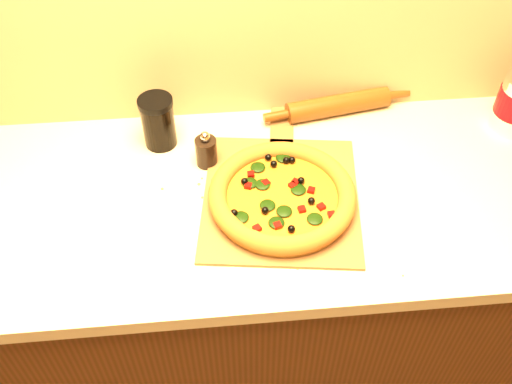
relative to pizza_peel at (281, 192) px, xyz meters
name	(u,v)px	position (x,y,z in m)	size (l,w,h in m)	color
cabinet	(229,299)	(-0.14, 0.00, -0.47)	(2.80, 0.65, 0.86)	#43270E
countertop	(223,201)	(-0.14, 0.00, -0.02)	(2.84, 0.68, 0.04)	beige
pizza_peel	(281,192)	(0.00, 0.00, 0.00)	(0.43, 0.59, 0.01)	brown
pizza	(282,196)	(0.00, -0.04, 0.03)	(0.36, 0.36, 0.05)	#AD7A2B
bottle_cap	(211,211)	(-0.17, -0.05, 0.00)	(0.03, 0.03, 0.01)	black
pepper_grinder	(206,151)	(-0.18, 0.13, 0.04)	(0.06, 0.06, 0.11)	black
rolling_pin	(338,105)	(0.20, 0.30, 0.03)	(0.43, 0.11, 0.06)	#56300E
dark_jar	(158,122)	(-0.30, 0.22, 0.07)	(0.09, 0.09, 0.15)	black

